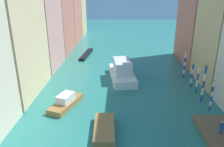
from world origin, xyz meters
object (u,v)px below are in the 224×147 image
Objects in this scene: gondola_black at (86,54)px; motorboat_1 at (104,129)px; mooring_pole_0 at (212,95)px; mooring_pole_3 at (192,75)px; vaporetto_white at (122,72)px; motorboat_0 at (66,102)px; person_on_dock at (221,127)px; mooring_pole_4 at (185,64)px; waterfront_dock at (222,134)px; mooring_pole_2 at (198,79)px; mooring_pole_1 at (204,83)px.

gondola_black is 1.73× the size of motorboat_1.
mooring_pole_3 is (-0.22, 6.92, -0.04)m from mooring_pole_0.
vaporetto_white reaches higher than motorboat_0.
person_on_dock is 17.69m from motorboat_0.
mooring_pole_0 is at bearing -1.78° from motorboat_0.
mooring_pole_3 is at bearing 43.80° from motorboat_1.
mooring_pole_4 is at bearing 91.09° from mooring_pole_0.
mooring_pole_0 is (0.71, 5.24, 1.78)m from waterfront_dock.
mooring_pole_3 is 24.97m from gondola_black.
mooring_pole_4 is at bearing 91.39° from mooring_pole_2.
mooring_pole_3 is 18.66m from motorboat_0.
motorboat_0 is at bearing 161.18° from waterfront_dock.
motorboat_1 is at bearing 178.25° from waterfront_dock.
mooring_pole_2 reaches higher than motorboat_0.
mooring_pole_4 is 20.42m from motorboat_0.
vaporetto_white is 15.09m from motorboat_1.
mooring_pole_4 is 10.38m from vaporetto_white.
mooring_pole_4 is at bearing 88.21° from waterfront_dock.
waterfront_dock is 18.18m from vaporetto_white.
mooring_pole_2 is at bearing 86.35° from waterfront_dock.
mooring_pole_4 is 0.48× the size of vaporetto_white.
person_on_dock is (-0.34, -0.18, 0.93)m from waterfront_dock.
motorboat_0 is at bearing -149.22° from mooring_pole_4.
mooring_pole_3 is 0.75× the size of motorboat_1.
motorboat_1 is (-12.28, -7.11, -2.26)m from mooring_pole_1.
mooring_pole_2 reaches higher than person_on_dock.
motorboat_1 reaches higher than waterfront_dock.
gondola_black is at bearing 121.04° from waterfront_dock.
motorboat_0 is (-17.49, -10.42, -1.69)m from mooring_pole_4.
waterfront_dock is 0.71× the size of gondola_black.
gondola_black is at bearing 144.21° from mooring_pole_4.
motorboat_1 is at bearing -127.86° from mooring_pole_4.
mooring_pole_4 reaches higher than mooring_pole_2.
person_on_dock is at bearing -101.02° from mooring_pole_0.
mooring_pole_1 reaches higher than person_on_dock.
mooring_pole_1 reaches higher than waterfront_dock.
mooring_pole_2 is 11.64m from vaporetto_white.
mooring_pole_4 is (0.51, 16.20, 2.01)m from waterfront_dock.
mooring_pole_4 reaches higher than gondola_black.
mooring_pole_3 is 17.12m from motorboat_1.
mooring_pole_2 is 15.97m from motorboat_1.
mooring_pole_2 reaches higher than waterfront_dock.
vaporetto_white is at bearing 121.38° from person_on_dock.
motorboat_1 is (-11.81, 0.36, 0.12)m from waterfront_dock.
motorboat_1 is at bearing -141.70° from mooring_pole_2.
gondola_black is 23.49m from motorboat_0.
motorboat_0 is (-17.48, -6.37, -1.41)m from mooring_pole_3.
mooring_pole_3 is at bearing 20.03° from motorboat_0.
gondola_black is at bearing 91.54° from motorboat_0.
motorboat_0 is (-7.20, -9.50, -0.64)m from vaporetto_white.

